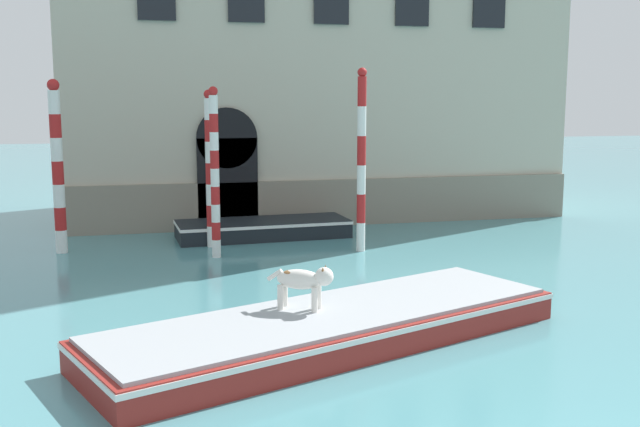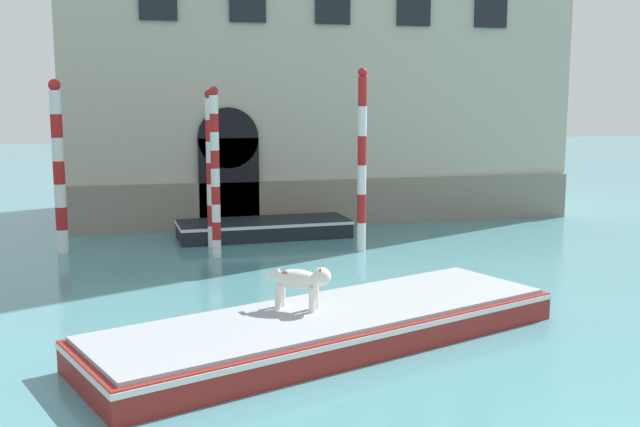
{
  "view_description": "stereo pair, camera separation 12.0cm",
  "coord_description": "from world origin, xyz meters",
  "px_view_note": "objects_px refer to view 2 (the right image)",
  "views": [
    {
      "loc": [
        -4.43,
        -4.14,
        3.78
      ],
      "look_at": [
        -0.65,
        11.87,
        1.2
      ],
      "focal_mm": 42.0,
      "sensor_mm": 36.0,
      "label": 1
    },
    {
      "loc": [
        -4.31,
        -4.17,
        3.78
      ],
      "look_at": [
        -0.65,
        11.87,
        1.2
      ],
      "focal_mm": 42.0,
      "sensor_mm": 36.0,
      "label": 2
    }
  ],
  "objects_px": {
    "boat_moored_near_palazzo": "(264,228)",
    "mooring_pole_2": "(215,172)",
    "boat_foreground": "(330,326)",
    "mooring_pole_3": "(211,169)",
    "mooring_pole_0": "(362,160)",
    "mooring_pole_1": "(59,166)",
    "dog_on_deck": "(302,280)"
  },
  "relations": [
    {
      "from": "boat_moored_near_palazzo",
      "to": "mooring_pole_2",
      "type": "xyz_separation_m",
      "value": [
        -1.47,
        -2.24,
        1.77
      ]
    },
    {
      "from": "boat_foreground",
      "to": "mooring_pole_2",
      "type": "xyz_separation_m",
      "value": [
        -1.14,
        6.7,
        1.75
      ]
    },
    {
      "from": "boat_moored_near_palazzo",
      "to": "mooring_pole_3",
      "type": "xyz_separation_m",
      "value": [
        -1.47,
        -0.96,
        1.74
      ]
    },
    {
      "from": "mooring_pole_2",
      "to": "mooring_pole_0",
      "type": "bearing_deg",
      "value": -1.38
    },
    {
      "from": "boat_moored_near_palazzo",
      "to": "mooring_pole_3",
      "type": "bearing_deg",
      "value": -150.32
    },
    {
      "from": "mooring_pole_0",
      "to": "mooring_pole_1",
      "type": "height_order",
      "value": "mooring_pole_0"
    },
    {
      "from": "mooring_pole_0",
      "to": "dog_on_deck",
      "type": "bearing_deg",
      "value": -113.53
    },
    {
      "from": "dog_on_deck",
      "to": "mooring_pole_1",
      "type": "bearing_deg",
      "value": 147.22
    },
    {
      "from": "boat_moored_near_palazzo",
      "to": "mooring_pole_0",
      "type": "xyz_separation_m",
      "value": [
        2.07,
        -2.33,
        2.0
      ]
    },
    {
      "from": "mooring_pole_0",
      "to": "mooring_pole_1",
      "type": "xyz_separation_m",
      "value": [
        -7.17,
        1.48,
        -0.13
      ]
    },
    {
      "from": "boat_moored_near_palazzo",
      "to": "mooring_pole_0",
      "type": "distance_m",
      "value": 3.7
    },
    {
      "from": "boat_foreground",
      "to": "mooring_pole_2",
      "type": "bearing_deg",
      "value": 77.97
    },
    {
      "from": "dog_on_deck",
      "to": "boat_moored_near_palazzo",
      "type": "xyz_separation_m",
      "value": [
        0.73,
        8.77,
        -0.73
      ]
    },
    {
      "from": "dog_on_deck",
      "to": "boat_moored_near_palazzo",
      "type": "distance_m",
      "value": 8.83
    },
    {
      "from": "boat_foreground",
      "to": "mooring_pole_0",
      "type": "relative_size",
      "value": 1.79
    },
    {
      "from": "dog_on_deck",
      "to": "mooring_pole_0",
      "type": "bearing_deg",
      "value": 94.84
    },
    {
      "from": "dog_on_deck",
      "to": "mooring_pole_0",
      "type": "height_order",
      "value": "mooring_pole_0"
    },
    {
      "from": "mooring_pole_1",
      "to": "mooring_pole_3",
      "type": "xyz_separation_m",
      "value": [
        3.63,
        -0.11,
        -0.13
      ]
    },
    {
      "from": "boat_foreground",
      "to": "boat_moored_near_palazzo",
      "type": "xyz_separation_m",
      "value": [
        0.32,
        8.94,
        -0.02
      ]
    },
    {
      "from": "boat_foreground",
      "to": "mooring_pole_3",
      "type": "bearing_deg",
      "value": 76.46
    },
    {
      "from": "mooring_pole_1",
      "to": "boat_moored_near_palazzo",
      "type": "bearing_deg",
      "value": 9.45
    },
    {
      "from": "boat_foreground",
      "to": "dog_on_deck",
      "type": "xyz_separation_m",
      "value": [
        -0.41,
        0.16,
        0.7
      ]
    },
    {
      "from": "mooring_pole_1",
      "to": "boat_foreground",
      "type": "bearing_deg",
      "value": -59.45
    },
    {
      "from": "boat_foreground",
      "to": "mooring_pole_0",
      "type": "bearing_deg",
      "value": 48.35
    },
    {
      "from": "dog_on_deck",
      "to": "mooring_pole_0",
      "type": "relative_size",
      "value": 0.22
    },
    {
      "from": "mooring_pole_2",
      "to": "mooring_pole_3",
      "type": "xyz_separation_m",
      "value": [
        -0.0,
        1.28,
        -0.03
      ]
    },
    {
      "from": "boat_moored_near_palazzo",
      "to": "mooring_pole_3",
      "type": "distance_m",
      "value": 2.47
    },
    {
      "from": "boat_moored_near_palazzo",
      "to": "mooring_pole_0",
      "type": "height_order",
      "value": "mooring_pole_0"
    },
    {
      "from": "mooring_pole_3",
      "to": "mooring_pole_2",
      "type": "bearing_deg",
      "value": -89.83
    },
    {
      "from": "mooring_pole_0",
      "to": "mooring_pole_2",
      "type": "distance_m",
      "value": 3.55
    },
    {
      "from": "boat_foreground",
      "to": "mooring_pole_1",
      "type": "bearing_deg",
      "value": 98.83
    },
    {
      "from": "mooring_pole_1",
      "to": "mooring_pole_3",
      "type": "distance_m",
      "value": 3.63
    }
  ]
}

